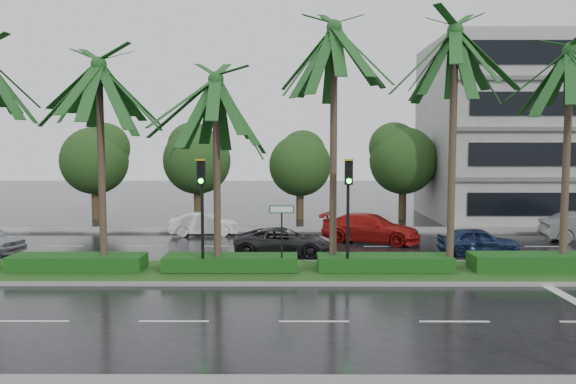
{
  "coord_description": "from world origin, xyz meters",
  "views": [
    {
      "loc": [
        -0.69,
        -20.62,
        4.99
      ],
      "look_at": [
        -0.77,
        1.5,
        3.17
      ],
      "focal_mm": 35.0,
      "sensor_mm": 36.0,
      "label": 1
    }
  ],
  "objects_px": {
    "car_red": "(371,228)",
    "car_white": "(204,224)",
    "car_darkgrey": "(283,241)",
    "street_sign": "(282,222)",
    "car_blue": "(478,241)",
    "signal_median_left": "(202,199)"
  },
  "relations": [
    {
      "from": "car_red",
      "to": "car_white",
      "type": "bearing_deg",
      "value": 99.57
    },
    {
      "from": "car_darkgrey",
      "to": "street_sign",
      "type": "bearing_deg",
      "value": -176.43
    },
    {
      "from": "car_darkgrey",
      "to": "car_blue",
      "type": "height_order",
      "value": "car_darkgrey"
    },
    {
      "from": "signal_median_left",
      "to": "car_white",
      "type": "relative_size",
      "value": 1.15
    },
    {
      "from": "car_white",
      "to": "car_red",
      "type": "bearing_deg",
      "value": -109.86
    },
    {
      "from": "street_sign",
      "to": "car_white",
      "type": "distance_m",
      "value": 11.02
    },
    {
      "from": "street_sign",
      "to": "car_darkgrey",
      "type": "distance_m",
      "value": 4.59
    },
    {
      "from": "car_red",
      "to": "car_blue",
      "type": "xyz_separation_m",
      "value": [
        4.5,
        -3.19,
        -0.12
      ]
    },
    {
      "from": "car_darkgrey",
      "to": "car_blue",
      "type": "xyz_separation_m",
      "value": [
        9.0,
        0.18,
        -0.0
      ]
    },
    {
      "from": "signal_median_left",
      "to": "car_red",
      "type": "height_order",
      "value": "signal_median_left"
    },
    {
      "from": "street_sign",
      "to": "car_darkgrey",
      "type": "xyz_separation_m",
      "value": [
        0.0,
        4.34,
        -1.5
      ]
    },
    {
      "from": "car_red",
      "to": "car_blue",
      "type": "bearing_deg",
      "value": -101.85
    },
    {
      "from": "car_red",
      "to": "car_blue",
      "type": "relative_size",
      "value": 1.4
    },
    {
      "from": "signal_median_left",
      "to": "street_sign",
      "type": "relative_size",
      "value": 1.68
    },
    {
      "from": "car_white",
      "to": "street_sign",
      "type": "bearing_deg",
      "value": -161.59
    },
    {
      "from": "signal_median_left",
      "to": "car_white",
      "type": "bearing_deg",
      "value": 98.42
    },
    {
      "from": "street_sign",
      "to": "car_white",
      "type": "height_order",
      "value": "street_sign"
    },
    {
      "from": "street_sign",
      "to": "car_blue",
      "type": "distance_m",
      "value": 10.18
    },
    {
      "from": "car_darkgrey",
      "to": "car_red",
      "type": "height_order",
      "value": "car_red"
    },
    {
      "from": "signal_median_left",
      "to": "street_sign",
      "type": "distance_m",
      "value": 3.13
    },
    {
      "from": "car_white",
      "to": "car_darkgrey",
      "type": "distance_m",
      "value": 7.19
    },
    {
      "from": "street_sign",
      "to": "car_darkgrey",
      "type": "bearing_deg",
      "value": 90.0
    }
  ]
}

